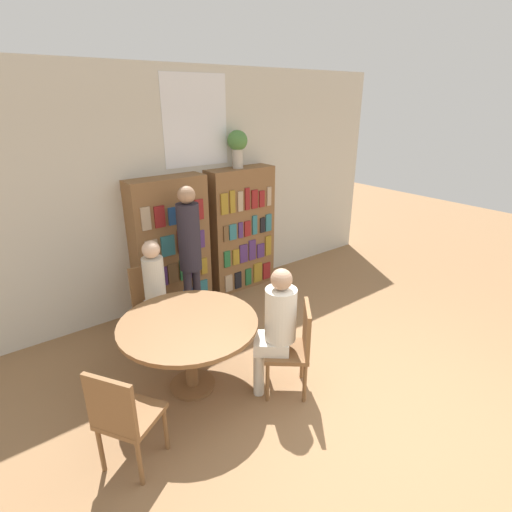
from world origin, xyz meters
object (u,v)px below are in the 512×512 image
Objects in this scene: bookshelf_right at (241,230)px; chair_left_side at (152,301)px; librarian_standing at (189,244)px; chair_far_side at (295,345)px; seated_reader_right at (276,323)px; seated_reader_left at (157,291)px; reading_table at (189,332)px; bookshelf_left at (171,246)px; flower_vase at (238,144)px; chair_near_camera at (123,415)px.

bookshelf_right is 1.78m from chair_left_side.
librarian_standing is at bearing -155.49° from bookshelf_right.
seated_reader_right is at bearing 90.00° from chair_far_side.
bookshelf_right reaches higher than seated_reader_right.
bookshelf_right reaches higher than librarian_standing.
seated_reader_left is 1.00× the size of seated_reader_right.
chair_left_side reaches higher than reading_table.
bookshelf_right is at bearing 16.10° from chair_far_side.
bookshelf_left reaches higher than chair_left_side.
seated_reader_left reaches higher than reading_table.
seated_reader_right is (-1.07, -2.07, -1.32)m from flower_vase.
bookshelf_right is at bearing -7.96° from flower_vase.
reading_table is 0.98m from chair_left_side.
seated_reader_left is 1.42m from seated_reader_right.
chair_near_camera is 0.71× the size of seated_reader_right.
seated_reader_right is (-0.13, 0.11, 0.22)m from chair_far_side.
reading_table is at bearing -137.94° from bookshelf_right.
bookshelf_right is at bearing 97.09° from chair_near_camera.
chair_left_side is 1.74m from chair_far_side.
bookshelf_left reaches higher than seated_reader_left.
flower_vase is 0.39× the size of seated_reader_left.
bookshelf_left reaches higher than chair_near_camera.
reading_table is 0.80m from seated_reader_left.
chair_far_side is at bearing -113.92° from bookshelf_right.
seated_reader_right reaches higher than chair_near_camera.
seated_reader_left is (0.06, 0.79, 0.09)m from reading_table.
seated_reader_left is (-1.63, -0.76, -1.34)m from flower_vase.
seated_reader_right reaches higher than chair_left_side.
chair_left_side is 0.72× the size of seated_reader_left.
seated_reader_right is at bearing 114.11° from chair_left_side.
chair_far_side is at bearing -113.16° from flower_vase.
bookshelf_right is (1.10, 0.00, 0.00)m from bookshelf_left.
reading_table is 1.29m from librarian_standing.
chair_left_side is at bearing 63.00° from chair_far_side.
chair_far_side is at bearing 54.00° from chair_near_camera.
flower_vase is at bearing 0.26° from bookshelf_left.
bookshelf_left is 2.54m from chair_near_camera.
bookshelf_left is at bearing 68.40° from reading_table.
librarian_standing is (0.55, 0.07, 0.53)m from chair_left_side.
chair_near_camera is (-1.44, -2.06, -0.36)m from bookshelf_left.
seated_reader_left is (-0.01, -0.19, 0.20)m from chair_left_side.
chair_near_camera is at bearing -132.75° from librarian_standing.
chair_near_camera is at bearing 130.11° from seated_reader_right.
bookshelf_left is at bearing -122.33° from seated_reader_left.
bookshelf_left is 1.01× the size of librarian_standing.
librarian_standing reaches higher than seated_reader_left.
seated_reader_right reaches higher than seated_reader_left.
bookshelf_left is 1.93× the size of chair_left_side.
seated_reader_left is 0.73× the size of librarian_standing.
bookshelf_left is at bearing -129.59° from chair_left_side.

